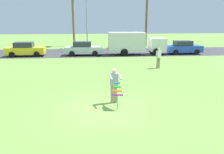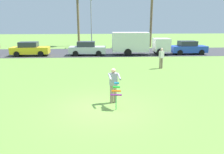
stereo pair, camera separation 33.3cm
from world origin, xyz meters
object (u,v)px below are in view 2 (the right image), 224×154
Objects in this scene: parked_car_silver at (87,49)px; streetlight_pole at (91,20)px; person_kite_flyer at (113,84)px; parked_car_yellow at (30,49)px; parked_truck_white_box at (137,43)px; kite_held at (116,92)px; person_walker_near at (161,58)px; parked_car_blue at (188,48)px.

streetlight_pole is (0.36, 7.29, 3.22)m from parked_car_silver.
person_kite_flyer reaches higher than parked_car_yellow.
person_kite_flyer is 23.17m from streetlight_pole.
parked_truck_white_box is at bearing -0.02° from parked_car_silver.
person_kite_flyer reaches higher than parked_car_silver.
kite_held is 0.17× the size of parked_truck_white_box.
kite_held is at bearing -83.97° from person_kite_flyer.
parked_car_silver is 10.19m from person_walker_near.
parked_car_silver is 2.46× the size of person_walker_near.
kite_held is at bearing -103.32° from parked_truck_white_box.
person_kite_flyer is at bearing -83.00° from parked_car_silver.
parked_car_yellow is 0.61× the size of streetlight_pole.
person_walker_near is at bearing -125.14° from parked_car_blue.
parked_car_blue is (10.03, 16.33, -0.02)m from kite_held.
parked_car_silver is at bearing 179.98° from parked_truck_white_box.
parked_truck_white_box is at bearing 0.00° from parked_car_yellow.
streetlight_pole is (-1.64, 23.63, 3.20)m from kite_held.
streetlight_pole is (6.89, 7.30, 3.22)m from parked_car_yellow.
streetlight_pole reaches higher than parked_truck_white_box.
parked_car_yellow is at bearing -133.36° from streetlight_pole.
streetlight_pole is (-5.50, 7.30, 2.59)m from parked_truck_white_box.
kite_held is 0.28× the size of parked_car_blue.
streetlight_pole reaches higher than parked_car_yellow.
person_walker_near is (6.51, -7.84, 0.16)m from parked_car_silver.
parked_car_blue is at bearing 54.86° from person_walker_near.
kite_held is 18.42m from parked_car_yellow.
parked_car_blue reaches higher than kite_held.
person_kite_flyer is 1.47× the size of kite_held.
parked_truck_white_box is (3.87, 16.33, 0.62)m from kite_held.
parked_car_blue is 9.59m from person_walker_near.
parked_truck_white_box is at bearing 76.68° from kite_held.
person_kite_flyer is at bearing -120.54° from person_walker_near.
parked_car_yellow is 12.41m from parked_truck_white_box.
person_kite_flyer is 0.41× the size of parked_car_silver.
kite_held is at bearing -62.43° from parked_car_yellow.
parked_car_blue is 14.13m from streetlight_pole.
parked_truck_white_box reaches higher than parked_car_yellow.
person_kite_flyer is at bearing -104.17° from parked_truck_white_box.
person_kite_flyer is 1.00× the size of person_walker_near.
parked_truck_white_box is 9.50m from streetlight_pole.
parked_car_silver is (-1.92, 15.62, -0.18)m from person_kite_flyer.
streetlight_pole is at bearing 87.20° from parked_car_silver.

